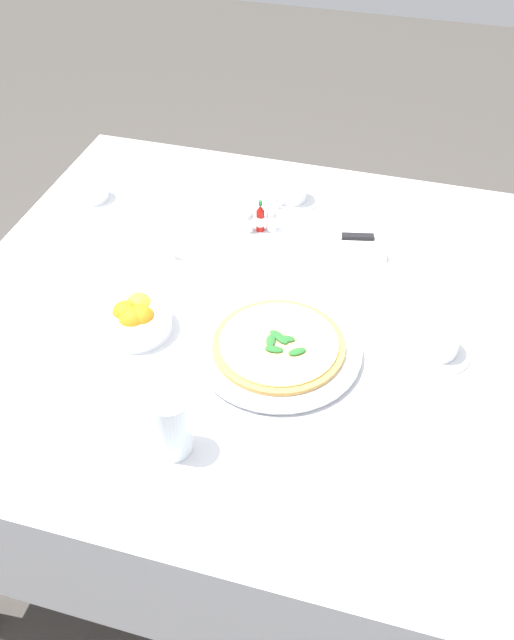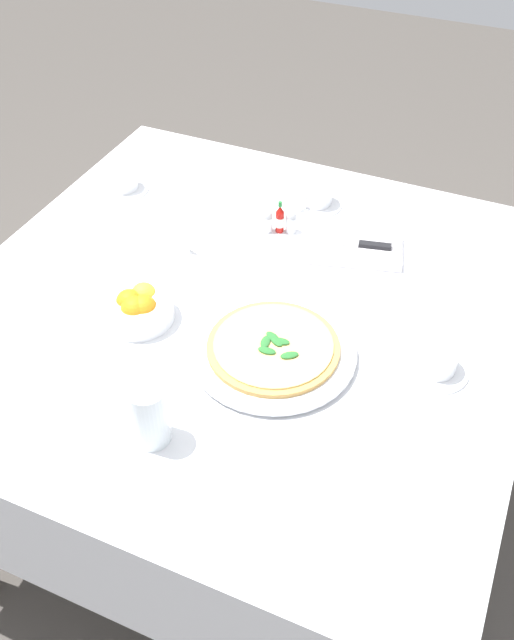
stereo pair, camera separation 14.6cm
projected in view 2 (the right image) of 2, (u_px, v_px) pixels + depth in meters
ground_plane at (246, 500)px, 2.04m from camera, size 8.00×8.00×0.00m
dining_table at (243, 343)px, 1.62m from camera, size 1.21×1.21×0.75m
pizza_plate at (273, 351)px, 1.40m from camera, size 0.33×0.33×0.02m
pizza at (273, 346)px, 1.39m from camera, size 0.26×0.26×0.02m
coffee_cup_right_edge at (317, 194)px, 1.79m from camera, size 0.13×0.13×0.07m
coffee_cup_left_edge at (437, 361)px, 1.36m from camera, size 0.13×0.13×0.06m
coffee_cup_near_right at (123, 181)px, 1.85m from camera, size 0.13×0.13×0.06m
water_glass_center_back at (149, 417)px, 1.22m from camera, size 0.07×0.07×0.12m
napkin_folded at (354, 248)px, 1.66m from camera, size 0.25×0.18×0.02m
dinner_knife at (353, 243)px, 1.65m from camera, size 0.19×0.06×0.01m
citrus_bowl at (138, 308)px, 1.47m from camera, size 0.15×0.15×0.07m
hot_sauce_bottle at (280, 219)px, 1.70m from camera, size 0.02×0.02×0.08m
salt_shaker at (267, 222)px, 1.71m from camera, size 0.03×0.03×0.06m
pepper_shaker at (292, 223)px, 1.70m from camera, size 0.03×0.03×0.06m
menu_card at (177, 235)px, 1.66m from camera, size 0.08×0.04×0.06m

